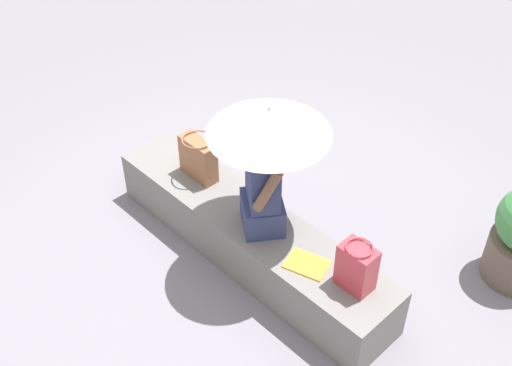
# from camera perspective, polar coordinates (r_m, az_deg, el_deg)

# --- Properties ---
(ground_plane) EXTENTS (14.00, 14.00, 0.00)m
(ground_plane) POSITION_cam_1_polar(r_m,az_deg,el_deg) (4.99, -0.53, -6.50)
(ground_plane) COLOR slate
(stone_bench) EXTENTS (2.47, 0.51, 0.42)m
(stone_bench) POSITION_cam_1_polar(r_m,az_deg,el_deg) (4.84, -0.55, -4.78)
(stone_bench) COLOR slate
(stone_bench) RESTS_ON ground
(person_seated) EXTENTS (0.50, 0.44, 0.90)m
(person_seated) POSITION_cam_1_polar(r_m,az_deg,el_deg) (4.38, 0.60, 0.06)
(person_seated) COLOR navy
(person_seated) RESTS_ON stone_bench
(parasol) EXTENTS (0.82, 0.82, 0.99)m
(parasol) POSITION_cam_1_polar(r_m,az_deg,el_deg) (4.10, 1.16, 5.41)
(parasol) COLOR #B7B7BC
(parasol) RESTS_ON stone_bench
(handbag_black) EXTENTS (0.32, 0.23, 0.36)m
(handbag_black) POSITION_cam_1_polar(r_m,az_deg,el_deg) (4.95, -5.08, 2.22)
(handbag_black) COLOR brown
(handbag_black) RESTS_ON stone_bench
(tote_bag_canvas) EXTENTS (0.23, 0.18, 0.35)m
(tote_bag_canvas) POSITION_cam_1_polar(r_m,az_deg,el_deg) (4.17, 8.80, -7.28)
(tote_bag_canvas) COLOR #B2333D
(tote_bag_canvas) RESTS_ON stone_bench
(magazine) EXTENTS (0.33, 0.28, 0.01)m
(magazine) POSITION_cam_1_polar(r_m,az_deg,el_deg) (4.37, 4.49, -7.11)
(magazine) COLOR gold
(magazine) RESTS_ON stone_bench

